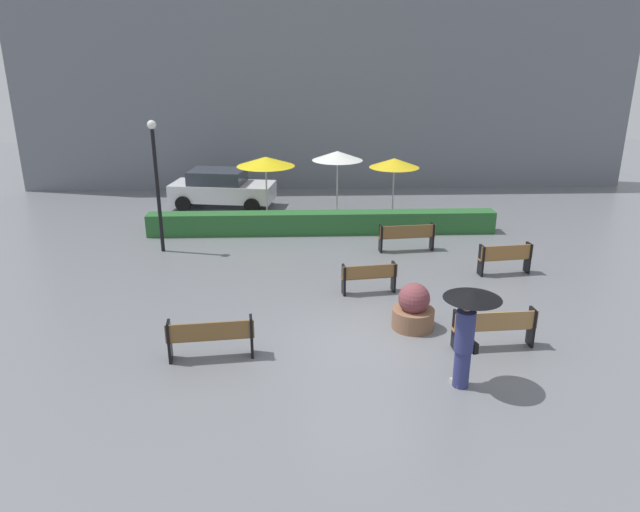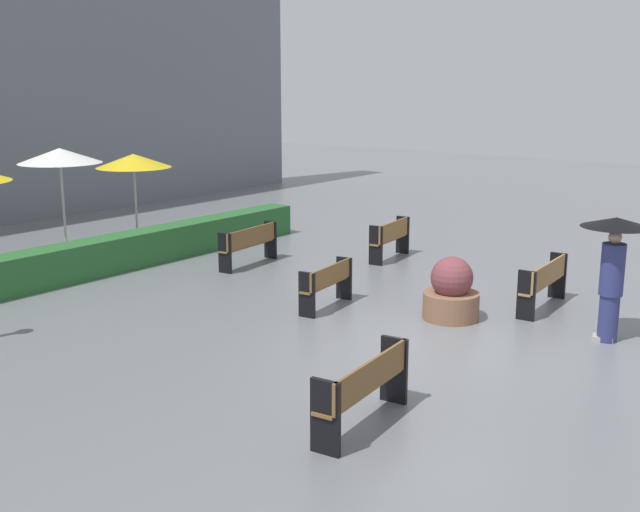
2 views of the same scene
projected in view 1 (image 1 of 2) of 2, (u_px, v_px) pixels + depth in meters
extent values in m
plane|color=slate|center=(360.00, 342.00, 13.71)|extent=(60.00, 60.00, 0.00)
cube|color=olive|center=(504.00, 258.00, 17.65)|extent=(1.60, 0.42, 0.04)
cube|color=olive|center=(507.00, 252.00, 17.45)|extent=(1.58, 0.23, 0.43)
cube|color=black|center=(481.00, 260.00, 17.52)|extent=(0.10, 0.34, 0.92)
cube|color=black|center=(528.00, 258.00, 17.75)|extent=(0.10, 0.34, 0.92)
cube|color=brown|center=(211.00, 337.00, 12.90)|extent=(1.89, 0.47, 0.04)
cube|color=brown|center=(210.00, 331.00, 12.68)|extent=(1.86, 0.23, 0.40)
cube|color=black|center=(170.00, 341.00, 12.78)|extent=(0.10, 0.38, 0.90)
cube|color=black|center=(252.00, 336.00, 13.01)|extent=(0.10, 0.38, 0.90)
cube|color=brown|center=(406.00, 237.00, 19.65)|extent=(1.88, 0.42, 0.04)
cube|color=brown|center=(408.00, 231.00, 19.45)|extent=(1.86, 0.23, 0.41)
cube|color=black|center=(381.00, 239.00, 19.52)|extent=(0.09, 0.33, 0.90)
cube|color=black|center=(432.00, 236.00, 19.75)|extent=(0.09, 0.33, 0.90)
cube|color=brown|center=(369.00, 277.00, 16.31)|extent=(1.54, 0.42, 0.04)
cube|color=brown|center=(370.00, 272.00, 16.12)|extent=(1.51, 0.24, 0.36)
cube|color=black|center=(344.00, 280.00, 16.19)|extent=(0.10, 0.33, 0.84)
cube|color=black|center=(394.00, 277.00, 16.41)|extent=(0.10, 0.33, 0.84)
cube|color=#9E7242|center=(493.00, 328.00, 13.36)|extent=(1.89, 0.34, 0.04)
cube|color=#9E7242|center=(496.00, 321.00, 13.15)|extent=(1.88, 0.15, 0.42)
cube|color=black|center=(455.00, 331.00, 13.26)|extent=(0.08, 0.33, 0.91)
cube|color=black|center=(531.00, 327.00, 13.42)|extent=(0.08, 0.33, 0.91)
cylinder|color=navy|center=(462.00, 368.00, 11.83)|extent=(0.32, 0.32, 0.78)
cube|color=#B2A599|center=(459.00, 382.00, 12.00)|extent=(0.34, 0.38, 0.08)
cylinder|color=navy|center=(465.00, 331.00, 11.56)|extent=(0.38, 0.38, 0.85)
sphere|color=tan|center=(467.00, 306.00, 11.38)|extent=(0.21, 0.21, 0.21)
cube|color=black|center=(473.00, 346.00, 11.77)|extent=(0.17, 0.30, 0.22)
cylinder|color=black|center=(471.00, 316.00, 11.49)|extent=(0.02, 0.02, 0.90)
cone|color=black|center=(473.00, 295.00, 11.34)|extent=(1.12, 1.12, 0.16)
cylinder|color=brown|center=(413.00, 318.00, 14.34)|extent=(1.01, 1.01, 0.48)
sphere|color=brown|center=(414.00, 299.00, 14.16)|extent=(0.76, 0.76, 0.76)
cylinder|color=black|center=(158.00, 192.00, 19.08)|extent=(0.12, 0.12, 3.99)
sphere|color=white|center=(152.00, 125.00, 18.37)|extent=(0.28, 0.28, 0.28)
cylinder|color=silver|center=(267.00, 191.00, 22.78)|extent=(0.06, 0.06, 2.30)
cone|color=yellow|center=(266.00, 161.00, 22.40)|extent=(2.19, 2.19, 0.35)
cylinder|color=silver|center=(337.00, 187.00, 23.17)|extent=(0.06, 0.06, 2.44)
cone|color=white|center=(337.00, 156.00, 22.76)|extent=(1.94, 1.94, 0.35)
cylinder|color=silver|center=(393.00, 190.00, 23.34)|extent=(0.06, 0.06, 2.14)
cone|color=yellow|center=(394.00, 163.00, 22.98)|extent=(1.93, 1.93, 0.35)
cube|color=#28602D|center=(322.00, 223.00, 21.47)|extent=(12.43, 0.70, 0.78)
cube|color=slate|center=(327.00, 68.00, 26.96)|extent=(28.00, 1.20, 10.88)
cube|color=silver|center=(223.00, 191.00, 24.84)|extent=(4.43, 2.41, 0.70)
cube|color=#333842|center=(217.00, 176.00, 24.65)|extent=(2.43, 1.95, 0.55)
cylinder|color=black|center=(261.00, 196.00, 25.60)|extent=(0.67, 0.32, 0.64)
cylinder|color=black|center=(252.00, 206.00, 23.97)|extent=(0.67, 0.32, 0.64)
cylinder|color=black|center=(197.00, 194.00, 25.94)|extent=(0.67, 0.32, 0.64)
cylinder|color=black|center=(183.00, 204.00, 24.30)|extent=(0.67, 0.32, 0.64)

